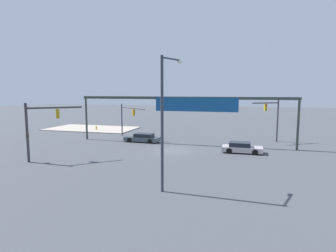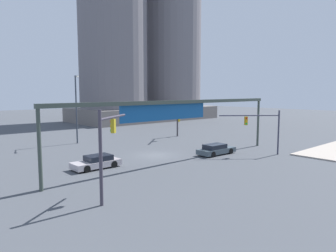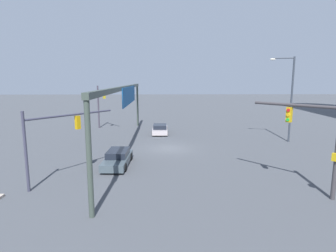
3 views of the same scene
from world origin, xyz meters
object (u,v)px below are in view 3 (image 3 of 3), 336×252
object	(u,v)px
traffic_signal_cross_street	(101,101)
sedan_car_approaching	(160,129)
traffic_signal_opposite_side	(55,132)
sedan_car_waiting_far	(118,158)
streetlamp_curved_arm	(289,94)
traffic_signal_near_corner	(318,133)

from	to	relation	value
traffic_signal_cross_street	sedan_car_approaching	distance (m)	9.70
traffic_signal_opposite_side	sedan_car_approaching	xyz separation A→B (m)	(-16.89, 6.85, -2.90)
sedan_car_approaching	sedan_car_waiting_far	distance (m)	13.66
sedan_car_approaching	traffic_signal_cross_street	bearing A→B (deg)	65.39
traffic_signal_opposite_side	streetlamp_curved_arm	distance (m)	24.22
traffic_signal_near_corner	streetlamp_curved_arm	distance (m)	15.17
traffic_signal_near_corner	streetlamp_curved_arm	size ratio (longest dim) A/B	0.63
sedan_car_approaching	sedan_car_waiting_far	bearing A→B (deg)	166.07
traffic_signal_cross_street	sedan_car_waiting_far	world-z (taller)	traffic_signal_cross_street
traffic_signal_near_corner	sedan_car_waiting_far	distance (m)	14.45
traffic_signal_opposite_side	sedan_car_approaching	world-z (taller)	traffic_signal_opposite_side
traffic_signal_opposite_side	traffic_signal_cross_street	size ratio (longest dim) A/B	0.92
traffic_signal_near_corner	sedan_car_waiting_far	xyz separation A→B (m)	(-6.04, -12.73, -3.21)
traffic_signal_cross_street	streetlamp_curved_arm	world-z (taller)	streetlamp_curved_arm
streetlamp_curved_arm	sedan_car_approaching	distance (m)	15.74
traffic_signal_opposite_side	sedan_car_approaching	bearing A→B (deg)	15.93
streetlamp_curved_arm	traffic_signal_cross_street	bearing A→B (deg)	-2.80
traffic_signal_near_corner	sedan_car_approaching	world-z (taller)	traffic_signal_near_corner
sedan_car_approaching	traffic_signal_near_corner	bearing A→B (deg)	-153.73
streetlamp_curved_arm	sedan_car_approaching	world-z (taller)	streetlamp_curved_arm
sedan_car_waiting_far	traffic_signal_near_corner	bearing A→B (deg)	66.96
traffic_signal_near_corner	sedan_car_approaching	bearing A→B (deg)	-15.35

